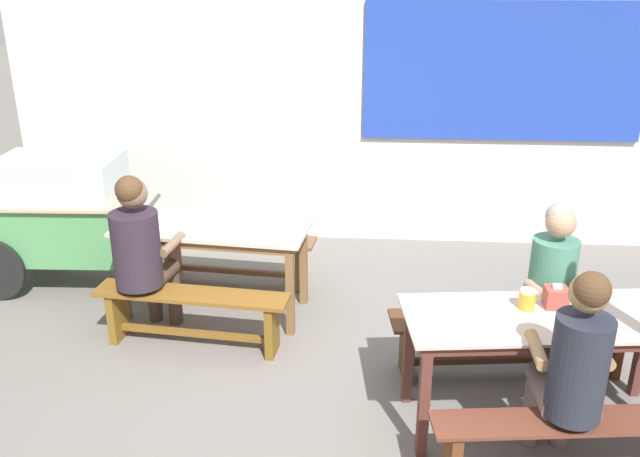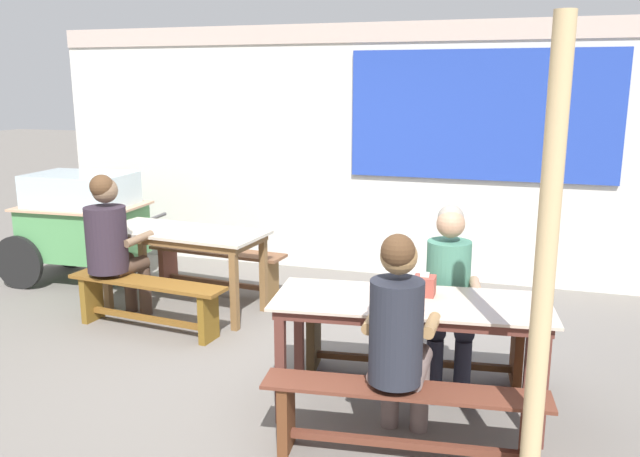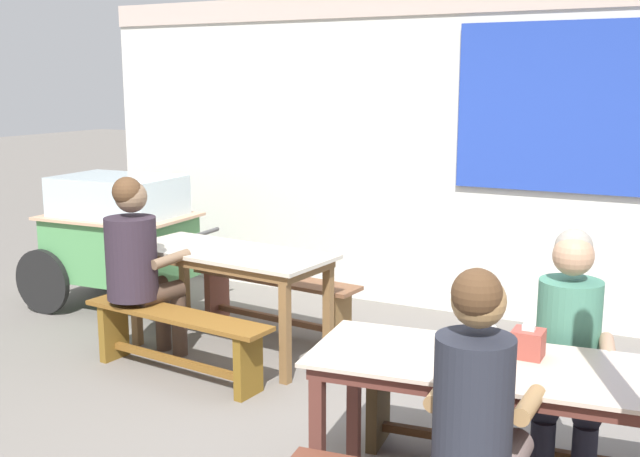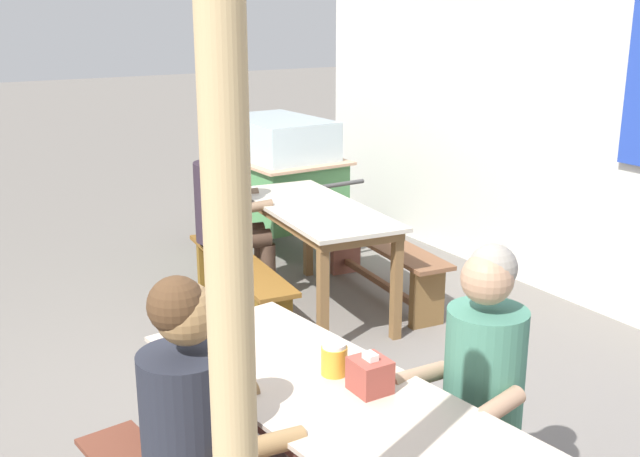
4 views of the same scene
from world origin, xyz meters
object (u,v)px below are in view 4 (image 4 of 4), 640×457
(dining_table_far, at_px, (314,218))
(bench_near_back, at_px, (435,452))
(bench_far_back, at_px, (383,259))
(condiment_jar, at_px, (334,359))
(wooden_support_post, at_px, (235,436))
(dining_table_near, at_px, (332,412))
(person_left_back_turned, at_px, (227,202))
(person_right_near_table, at_px, (470,392))
(food_cart, at_px, (277,172))
(tissue_box, at_px, (370,375))
(bench_far_front, at_px, (240,281))
(person_near_front, at_px, (210,440))

(dining_table_far, bearing_deg, bench_near_back, -18.59)
(bench_far_back, relative_size, condiment_jar, 11.67)
(condiment_jar, relative_size, wooden_support_post, 0.05)
(dining_table_near, distance_m, person_left_back_turned, 2.85)
(dining_table_near, xyz_separation_m, person_right_near_table, (0.18, 0.50, 0.02))
(person_left_back_turned, xyz_separation_m, wooden_support_post, (3.45, -1.55, 0.43))
(bench_far_back, bearing_deg, person_right_near_table, -29.29)
(person_left_back_turned, bearing_deg, bench_far_back, 64.11)
(dining_table_near, distance_m, wooden_support_post, 1.14)
(dining_table_far, height_order, dining_table_near, same)
(condiment_jar, bearing_deg, dining_table_near, -35.36)
(dining_table_far, bearing_deg, wooden_support_post, -33.64)
(dining_table_near, height_order, person_right_near_table, person_right_near_table)
(dining_table_far, xyz_separation_m, person_left_back_turned, (-0.43, -0.46, 0.08))
(condiment_jar, bearing_deg, person_left_back_turned, 163.75)
(food_cart, bearing_deg, tissue_box, -23.61)
(person_left_back_turned, height_order, condiment_jar, person_left_back_turned)
(food_cart, distance_m, wooden_support_post, 5.14)
(person_right_near_table, bearing_deg, person_left_back_turned, 173.22)
(person_right_near_table, bearing_deg, tissue_box, -106.60)
(dining_table_far, bearing_deg, food_cart, 161.55)
(dining_table_far, distance_m, food_cart, 1.53)
(bench_near_back, height_order, tissue_box, tissue_box)
(bench_far_back, height_order, wooden_support_post, wooden_support_post)
(bench_far_front, distance_m, bench_near_back, 2.29)
(bench_far_back, bearing_deg, condiment_jar, -39.83)
(bench_near_back, bearing_deg, person_right_near_table, -12.49)
(person_near_front, bearing_deg, condiment_jar, 102.76)
(tissue_box, bearing_deg, bench_near_back, 106.55)
(dining_table_far, height_order, bench_far_front, dining_table_far)
(food_cart, bearing_deg, person_near_front, -31.03)
(bench_far_back, distance_m, bench_far_front, 1.11)
(bench_far_back, distance_m, tissue_box, 2.92)
(bench_far_back, xyz_separation_m, food_cart, (-1.51, -0.07, 0.38))
(bench_far_back, relative_size, person_right_near_table, 1.16)
(food_cart, height_order, wooden_support_post, wooden_support_post)
(condiment_jar, bearing_deg, person_near_front, -77.24)
(person_right_near_table, xyz_separation_m, person_left_back_turned, (-2.90, 0.34, 0.05))
(person_left_back_turned, height_order, wooden_support_post, wooden_support_post)
(dining_table_far, relative_size, tissue_box, 10.75)
(bench_near_back, distance_m, condiment_jar, 0.70)
(dining_table_near, xyz_separation_m, person_near_front, (0.01, -0.48, 0.05))
(dining_table_near, distance_m, bench_far_front, 2.49)
(bench_far_front, distance_m, person_near_front, 2.69)
(dining_table_far, distance_m, person_left_back_turned, 0.63)
(dining_table_near, relative_size, bench_near_back, 1.03)
(dining_table_far, bearing_deg, person_near_front, -37.62)
(bench_near_back, height_order, condiment_jar, condiment_jar)
(bench_far_back, distance_m, person_near_front, 3.26)
(wooden_support_post, bearing_deg, dining_table_far, 146.36)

